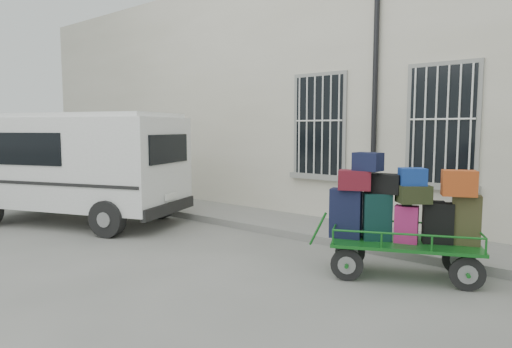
{
  "coord_description": "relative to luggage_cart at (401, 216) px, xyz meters",
  "views": [
    {
      "loc": [
        5.13,
        -5.91,
        2.19
      ],
      "look_at": [
        -0.62,
        1.0,
        1.29
      ],
      "focal_mm": 32.0,
      "sensor_mm": 36.0,
      "label": 1
    }
  ],
  "objects": [
    {
      "name": "ground",
      "position": [
        -2.57,
        -0.48,
        -0.92
      ],
      "size": [
        80.0,
        80.0,
        0.0
      ],
      "primitive_type": "plane",
      "color": "#63645F",
      "rests_on": "ground"
    },
    {
      "name": "building",
      "position": [
        -2.57,
        5.02,
        2.08
      ],
      "size": [
        24.0,
        5.15,
        6.0
      ],
      "color": "beige",
      "rests_on": "ground"
    },
    {
      "name": "sidewalk",
      "position": [
        -2.57,
        1.72,
        -0.85
      ],
      "size": [
        24.0,
        1.7,
        0.15
      ],
      "primitive_type": "cube",
      "color": "gray",
      "rests_on": "ground"
    },
    {
      "name": "luggage_cart",
      "position": [
        0.0,
        0.0,
        0.0
      ],
      "size": [
        2.42,
        1.71,
        1.84
      ],
      "rotation": [
        0.0,
        0.0,
        0.43
      ],
      "color": "black",
      "rests_on": "ground"
    },
    {
      "name": "van",
      "position": [
        -7.38,
        -0.99,
        0.52
      ],
      "size": [
        5.38,
        3.7,
        2.52
      ],
      "rotation": [
        0.0,
        0.0,
        0.36
      ],
      "color": "silver",
      "rests_on": "ground"
    }
  ]
}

